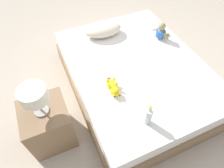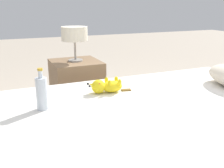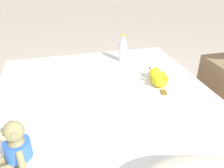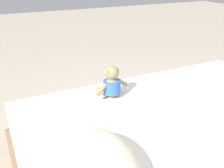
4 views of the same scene
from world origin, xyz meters
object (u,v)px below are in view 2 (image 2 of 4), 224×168
glass_bottle (42,93)px  bedside_lamp (75,35)px  bed (170,141)px  nightstand (77,88)px  plush_yellow_creature (106,86)px

glass_bottle → bedside_lamp: bearing=152.5°
bed → nightstand: nightstand is taller
bed → plush_yellow_creature: bearing=-148.2°
nightstand → bedside_lamp: bearing=0.0°
plush_yellow_creature → glass_bottle: bearing=-73.4°
bed → plush_yellow_creature: size_ratio=6.30×
bed → plush_yellow_creature: (-0.43, -0.27, 0.28)m
bedside_lamp → nightstand: bearing=0.0°
plush_yellow_creature → bedside_lamp: 0.81m
bed → glass_bottle: size_ratio=8.11×
plush_yellow_creature → glass_bottle: 0.50m
plush_yellow_creature → nightstand: bearing=-179.1°
plush_yellow_creature → bed: bearing=31.8°
nightstand → bedside_lamp: size_ratio=1.69×
glass_bottle → nightstand: 1.05m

